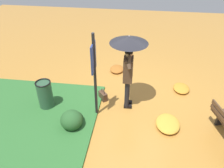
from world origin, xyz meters
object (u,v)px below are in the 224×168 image
at_px(info_sign_post, 94,67).
at_px(handbag, 103,96).
at_px(person_with_umbrella, 129,55).
at_px(trash_bin, 45,95).

relative_size(info_sign_post, handbag, 6.22).
height_order(person_with_umbrella, handbag, person_with_umbrella).
bearing_deg(trash_bin, handbag, -69.83).
relative_size(info_sign_post, trash_bin, 2.76).
bearing_deg(handbag, trash_bin, 110.17).
bearing_deg(info_sign_post, trash_bin, 86.04).
distance_m(info_sign_post, trash_bin, 1.75).
xyz_separation_m(info_sign_post, trash_bin, (0.10, 1.42, -1.03)).
relative_size(person_with_umbrella, handbag, 5.53).
bearing_deg(person_with_umbrella, trash_bin, 101.45).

